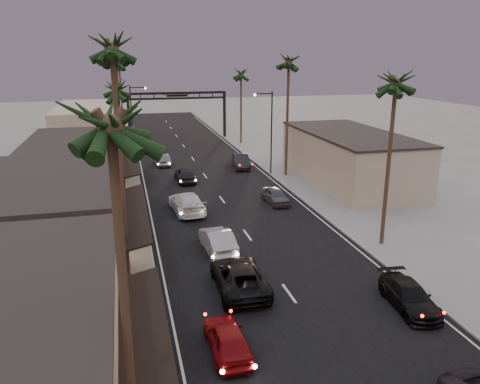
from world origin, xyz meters
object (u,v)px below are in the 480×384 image
palm_rc (241,71)px  oncoming_silver (218,240)px  streetlight_left (134,116)px  palm_ld (116,57)px  palm_ra (397,76)px  palm_lb (111,41)px  palm_la (109,110)px  palm_rb (289,58)px  oncoming_red (227,339)px  oncoming_pickup (239,277)px  palm_lc (116,85)px  arch (177,103)px  curbside_black (409,296)px  palm_far (119,63)px  streetlight_right (269,126)px

palm_rc → oncoming_silver: size_ratio=2.52×
streetlight_left → palm_ld: 7.88m
palm_ra → oncoming_silver: (-11.30, 1.63, -10.65)m
palm_ld → oncoming_silver: 32.13m
oncoming_silver → palm_lb: bearing=28.7°
palm_la → palm_rb: (17.20, 35.00, 0.97)m
oncoming_red → oncoming_pickup: oncoming_pickup is taller
palm_lc → arch: bearing=75.8°
curbside_black → palm_far: bearing=108.0°
oncoming_red → palm_rc: bearing=-105.6°
curbside_black → palm_lb: bearing=162.7°
palm_la → palm_lb: 13.14m
arch → palm_rb: palm_rb is taller
arch → palm_lc: size_ratio=1.25×
arch → curbside_black: bearing=-84.1°
streetlight_right → oncoming_pickup: 27.01m
arch → palm_lb: size_ratio=1.00×
palm_la → oncoming_pickup: palm_la is taller
streetlight_right → palm_ld: palm_ld is taller
palm_la → palm_rb: bearing=63.8°
palm_ra → palm_rb: bearing=90.0°
palm_la → palm_lc: 27.02m
arch → palm_far: (-8.30, 8.00, 5.91)m
palm_ld → oncoming_red: palm_ld is taller
palm_la → streetlight_left: bearing=88.0°
palm_lc → palm_rb: 19.07m
palm_ra → palm_ld: bearing=119.0°
oncoming_silver → arch: bearing=-96.4°
streetlight_left → palm_la: size_ratio=0.68×
arch → palm_ld: bearing=-119.8°
oncoming_silver → palm_ld: bearing=-81.5°
palm_rb → oncoming_pickup: palm_rb is taller
streetlight_right → oncoming_pickup: bearing=-110.9°
palm_ld → oncoming_pickup: size_ratio=2.48×
palm_ld → palm_rb: (17.20, -11.00, 0.00)m
arch → oncoming_silver: size_ratio=3.14×
palm_ld → oncoming_silver: bearing=-78.6°
palm_ra → palm_lc: bearing=145.1°
palm_lb → palm_ra: palm_lb is taller
palm_lc → oncoming_pickup: bearing=-69.2°
palm_lb → palm_far: size_ratio=1.15×
palm_ra → curbside_black: (-3.05, -7.92, -10.78)m
palm_lb → oncoming_red: (4.12, -7.37, -12.69)m
streetlight_left → palm_ld: (-1.68, -3.00, 7.09)m
streetlight_right → palm_rc: 19.75m
streetlight_right → palm_rc: size_ratio=0.74×
streetlight_right → oncoming_red: streetlight_right is taller
palm_ld → oncoming_silver: palm_ld is taller
curbside_black → palm_rc: bearing=91.8°
palm_lc → oncoming_silver: palm_lc is taller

